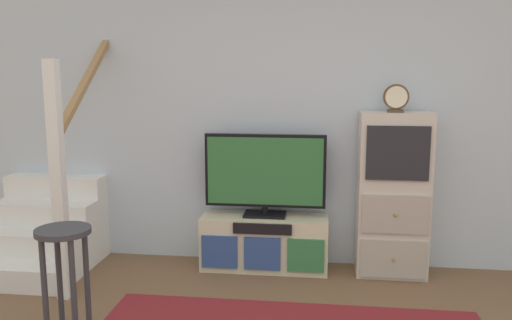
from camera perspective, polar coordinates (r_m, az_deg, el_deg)
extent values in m
cube|color=silver|center=(4.69, 4.98, 5.10)|extent=(6.40, 0.12, 2.70)
cube|color=beige|center=(4.68, 0.94, -8.85)|extent=(1.10, 0.36, 0.47)
cube|color=#2D4784|center=(4.56, -3.96, -9.86)|extent=(0.31, 0.02, 0.28)
cube|color=#2D4784|center=(4.51, 0.67, -10.07)|extent=(0.31, 0.02, 0.28)
cube|color=#337042|center=(4.49, 5.38, -10.23)|extent=(0.31, 0.02, 0.28)
cube|color=black|center=(4.44, 0.67, -7.44)|extent=(0.49, 0.02, 0.09)
cube|color=black|center=(4.63, 0.97, -5.88)|extent=(0.36, 0.22, 0.02)
cylinder|color=black|center=(4.62, 0.97, -5.38)|extent=(0.05, 0.05, 0.06)
cube|color=black|center=(4.54, 0.98, -1.16)|extent=(1.04, 0.05, 0.63)
cube|color=#2D6B38|center=(4.51, 0.95, -1.23)|extent=(0.99, 0.01, 0.58)
cube|color=beige|center=(4.58, 14.53, -3.65)|extent=(0.58, 0.34, 1.38)
cube|color=#ADA497|center=(4.55, 14.55, -10.31)|extent=(0.53, 0.02, 0.32)
sphere|color=olive|center=(4.53, 14.58, -10.39)|extent=(0.03, 0.03, 0.03)
cube|color=#ADA497|center=(4.44, 14.76, -5.69)|extent=(0.53, 0.02, 0.32)
sphere|color=olive|center=(4.42, 14.79, -5.76)|extent=(0.03, 0.03, 0.03)
cube|color=#232328|center=(4.33, 15.04, 0.70)|extent=(0.49, 0.02, 0.43)
cube|color=#4C3823|center=(4.45, 14.79, 5.13)|extent=(0.12, 0.08, 0.02)
cylinder|color=brown|center=(4.45, 14.85, 6.60)|extent=(0.20, 0.04, 0.20)
cylinder|color=beige|center=(4.42, 14.89, 6.58)|extent=(0.17, 0.01, 0.17)
cube|color=white|center=(4.74, -24.67, -11.29)|extent=(0.90, 0.26, 0.19)
cube|color=white|center=(4.92, -23.16, -9.26)|extent=(0.90, 0.26, 0.38)
cube|color=white|center=(5.11, -21.76, -7.37)|extent=(0.90, 0.26, 0.57)
cube|color=white|center=(5.30, -20.48, -5.61)|extent=(0.90, 0.26, 0.76)
cube|color=white|center=(5.50, -19.30, -3.97)|extent=(0.90, 0.26, 0.95)
cube|color=white|center=(4.17, -20.53, -2.29)|extent=(0.09, 0.09, 1.80)
cube|color=#9E7547|center=(4.68, -17.41, 8.98)|extent=(0.06, 1.33, 0.99)
cylinder|color=#333338|center=(3.60, -21.79, -13.28)|extent=(0.04, 0.04, 0.72)
cylinder|color=#333338|center=(3.51, -19.04, -13.66)|extent=(0.04, 0.04, 0.72)
cylinder|color=#333338|center=(3.75, -20.40, -12.24)|extent=(0.04, 0.04, 0.72)
cylinder|color=#333338|center=(3.67, -17.74, -12.57)|extent=(0.04, 0.04, 0.72)
cylinder|color=#333338|center=(3.51, -20.10, -7.21)|extent=(0.34, 0.34, 0.03)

